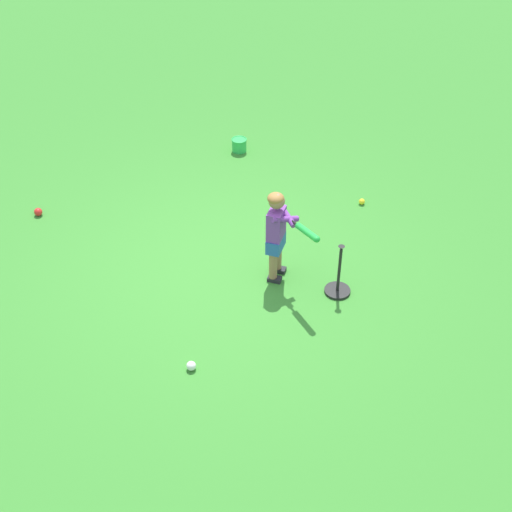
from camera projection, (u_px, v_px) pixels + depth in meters
The scene contains 7 objects.
ground_plane at pixel (221, 269), 7.92m from camera, with size 40.00×40.00×0.00m, color #38842D.
child_batter at pixel (278, 229), 7.41m from camera, with size 0.77×0.33×1.08m.
play_ball_far_left at pixel (38, 212), 8.69m from camera, with size 0.10×0.10×0.10m, color red.
play_ball_far_right at pixel (362, 202), 8.88m from camera, with size 0.08×0.08×0.08m, color yellow.
play_ball_midfield at pixel (191, 366), 6.73m from camera, with size 0.09×0.09×0.09m, color white.
batting_tee at pixel (338, 284), 7.56m from camera, with size 0.28×0.28×0.62m.
toy_bucket at pixel (239, 145), 9.86m from camera, with size 0.22×0.22×0.19m.
Camera 1 is at (-4.53, 4.06, 5.08)m, focal length 49.89 mm.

